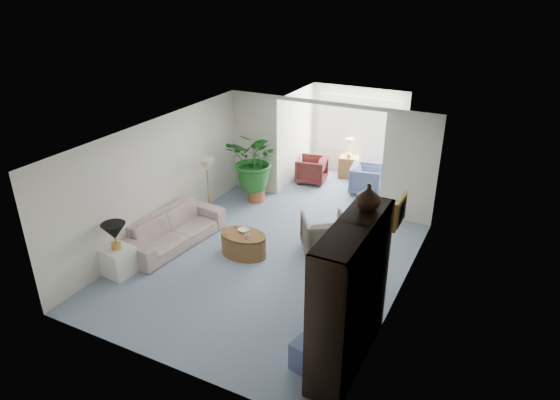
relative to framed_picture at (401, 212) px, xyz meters
The scene contains 26 objects.
floor 2.99m from the framed_picture, behind, with size 6.00×6.00×0.00m, color #7B8EA3.
sunroom_floor 5.16m from the framed_picture, 120.36° to the left, with size 2.60×2.60×0.00m, color #7B8EA3.
back_pier_left 5.37m from the framed_picture, 144.59° to the left, with size 1.20×0.12×2.50m, color silver.
back_pier_right 3.18m from the framed_picture, 100.24° to the left, with size 1.20×0.12×2.50m, color silver.
back_header 4.03m from the framed_picture, 128.43° to the left, with size 2.60×0.12×0.10m, color silver.
window_pane 5.83m from the framed_picture, 114.98° to the left, with size 2.20×0.02×1.50m, color white.
window_blinds 5.81m from the framed_picture, 115.11° to the left, with size 2.20×0.02×1.50m, color white.
framed_picture is the anchor object (origin of this frame).
sofa 4.70m from the framed_picture, behind, with size 2.28×0.89×0.67m, color beige.
end_table 5.11m from the framed_picture, 163.27° to the right, with size 0.49×0.49×0.54m, color white.
table_lamp 4.98m from the framed_picture, 163.27° to the right, with size 0.44×0.44×0.30m, color black.
floor_lamp 4.79m from the framed_picture, 163.92° to the left, with size 0.36×0.36×0.28m, color beige.
coffee_table 3.37m from the framed_picture, behind, with size 0.95×0.95×0.45m, color brown.
coffee_bowl 3.32m from the framed_picture, behind, with size 0.21×0.21×0.05m, color white.
coffee_cup 3.11m from the framed_picture, behind, with size 0.10×0.10×0.09m, color #BDB8A6.
wingback_chair 2.36m from the framed_picture, 147.93° to the left, with size 0.82×0.84×0.77m, color #655B50.
side_table_dark 2.16m from the framed_picture, 125.69° to the left, with size 0.51×0.40×0.61m, color black.
entertainment_cabinet 1.71m from the framed_picture, 98.30° to the right, with size 0.52×1.95×2.16m, color black.
cabinet_urn 1.27m from the framed_picture, 102.05° to the right, with size 0.34×0.34×0.36m, color black.
ottoman 2.53m from the framed_picture, 105.55° to the right, with size 0.54×0.54×0.44m, color slate.
plant_pot 5.00m from the framed_picture, 147.87° to the left, with size 0.40×0.40×0.32m, color #A75330.
house_plant 4.80m from the framed_picture, 147.87° to the left, with size 1.31×1.14×1.46m, color #216022.
sunroom_chair_blue 4.79m from the framed_picture, 113.26° to the left, with size 0.76×0.78×0.71m, color slate.
sunroom_chair_maroon 5.54m from the framed_picture, 128.13° to the left, with size 0.73×0.75×0.68m, color #59211E.
sunroom_table 5.77m from the framed_picture, 117.28° to the left, with size 0.48×0.37×0.58m, color brown.
shelf_clutter 1.75m from the framed_picture, 100.23° to the right, with size 0.30×1.08×1.06m.
Camera 1 is at (3.90, -7.09, 5.08)m, focal length 31.77 mm.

